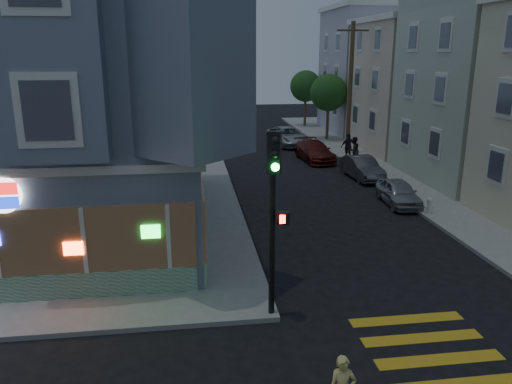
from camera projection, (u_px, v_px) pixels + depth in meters
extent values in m
plane|color=black|center=(168.00, 377.00, 11.42)|extent=(120.00, 120.00, 0.00)
cube|color=gray|center=(497.00, 153.00, 36.38)|extent=(24.00, 42.00, 0.15)
cube|color=slate|center=(15.00, 92.00, 19.57)|extent=(14.00, 14.00, 11.00)
cube|color=silver|center=(20.00, 134.00, 20.02)|extent=(14.30, 14.30, 0.25)
cylinder|color=white|center=(3.00, 195.00, 13.60)|extent=(1.00, 0.12, 1.00)
cube|color=beige|center=(444.00, 87.00, 36.58)|extent=(12.00, 8.60, 9.00)
cube|color=#ACA8B9|center=(395.00, 72.00, 44.95)|extent=(12.00, 8.60, 10.50)
cylinder|color=#4C3826|center=(350.00, 89.00, 34.63)|extent=(0.30, 0.30, 9.00)
cube|color=#4C3826|center=(353.00, 30.00, 33.57)|extent=(2.20, 0.12, 0.12)
cylinder|color=#4C3826|center=(328.00, 120.00, 41.16)|extent=(0.24, 0.24, 3.20)
sphere|color=#22491A|center=(329.00, 93.00, 40.56)|extent=(3.00, 3.00, 3.00)
cylinder|color=#4C3826|center=(305.00, 109.00, 48.79)|extent=(0.24, 0.24, 3.20)
sphere|color=#22491A|center=(306.00, 86.00, 48.19)|extent=(3.00, 3.00, 3.00)
imported|color=black|center=(354.00, 150.00, 32.23)|extent=(1.04, 0.94, 1.75)
imported|color=#252129|center=(348.00, 147.00, 33.27)|extent=(1.10, 0.54, 1.82)
imported|color=#969A9D|center=(399.00, 193.00, 24.12)|extent=(1.64, 3.63, 1.21)
imported|color=#3E4043|center=(362.00, 168.00, 29.06)|extent=(1.62, 4.02, 1.30)
imported|color=#5D1715|center=(315.00, 151.00, 33.82)|extent=(2.18, 4.69, 1.32)
imported|color=#A4ABAF|center=(288.00, 136.00, 39.48)|extent=(2.99, 5.40, 1.43)
cylinder|color=black|center=(272.00, 225.00, 13.24)|extent=(0.17, 0.17, 5.16)
cube|color=black|center=(274.00, 152.00, 12.48)|extent=(0.41, 0.39, 1.08)
sphere|color=black|center=(276.00, 140.00, 12.23)|extent=(0.21, 0.21, 0.21)
sphere|color=black|center=(275.00, 154.00, 12.32)|extent=(0.21, 0.21, 0.21)
sphere|color=#19F23F|center=(275.00, 167.00, 12.42)|extent=(0.21, 0.21, 0.21)
cube|color=black|center=(283.00, 218.00, 13.03)|extent=(0.38, 0.31, 0.33)
cube|color=#FF2614|center=(284.00, 219.00, 12.92)|extent=(0.23, 0.02, 0.23)
cylinder|color=silver|center=(429.00, 207.00, 22.36)|extent=(0.23, 0.23, 0.58)
sphere|color=silver|center=(430.00, 200.00, 22.27)|extent=(0.25, 0.25, 0.25)
cylinder|color=silver|center=(429.00, 206.00, 22.35)|extent=(0.44, 0.12, 0.12)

